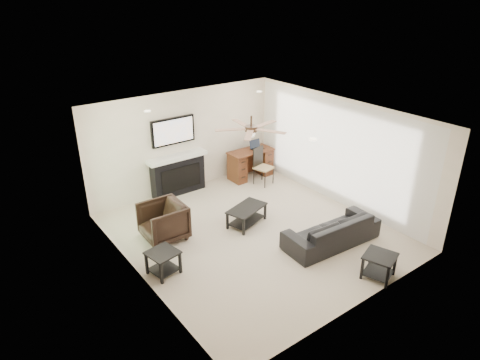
{
  "coord_description": "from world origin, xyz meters",
  "views": [
    {
      "loc": [
        -4.79,
        -6.0,
        4.73
      ],
      "look_at": [
        -0.18,
        0.21,
        1.19
      ],
      "focal_mm": 32.0,
      "sensor_mm": 36.0,
      "label": 1
    }
  ],
  "objects_px": {
    "sofa": "(332,230)",
    "armchair": "(163,222)",
    "coffee_table": "(247,216)",
    "fireplace_unit": "(177,157)",
    "desk": "(251,164)"
  },
  "relations": [
    {
      "from": "sofa",
      "to": "desk",
      "type": "height_order",
      "value": "desk"
    },
    {
      "from": "sofa",
      "to": "armchair",
      "type": "distance_m",
      "value": 3.38
    },
    {
      "from": "armchair",
      "to": "coffee_table",
      "type": "distance_m",
      "value": 1.8
    },
    {
      "from": "sofa",
      "to": "armchair",
      "type": "xyz_separation_m",
      "value": [
        -2.6,
        2.15,
        0.09
      ]
    },
    {
      "from": "armchair",
      "to": "coffee_table",
      "type": "relative_size",
      "value": 0.94
    },
    {
      "from": "coffee_table",
      "to": "fireplace_unit",
      "type": "relative_size",
      "value": 0.47
    },
    {
      "from": "coffee_table",
      "to": "desk",
      "type": "xyz_separation_m",
      "value": [
        1.6,
        1.92,
        0.18
      ]
    },
    {
      "from": "armchair",
      "to": "sofa",
      "type": "bearing_deg",
      "value": 52.18
    },
    {
      "from": "sofa",
      "to": "fireplace_unit",
      "type": "relative_size",
      "value": 1.05
    },
    {
      "from": "fireplace_unit",
      "to": "armchair",
      "type": "bearing_deg",
      "value": -127.62
    },
    {
      "from": "desk",
      "to": "armchair",
      "type": "bearing_deg",
      "value": -157.4
    },
    {
      "from": "coffee_table",
      "to": "desk",
      "type": "relative_size",
      "value": 0.74
    },
    {
      "from": "coffee_table",
      "to": "fireplace_unit",
      "type": "bearing_deg",
      "value": 83.19
    },
    {
      "from": "sofa",
      "to": "fireplace_unit",
      "type": "distance_m",
      "value": 4.08
    },
    {
      "from": "armchair",
      "to": "desk",
      "type": "height_order",
      "value": "armchair"
    }
  ]
}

